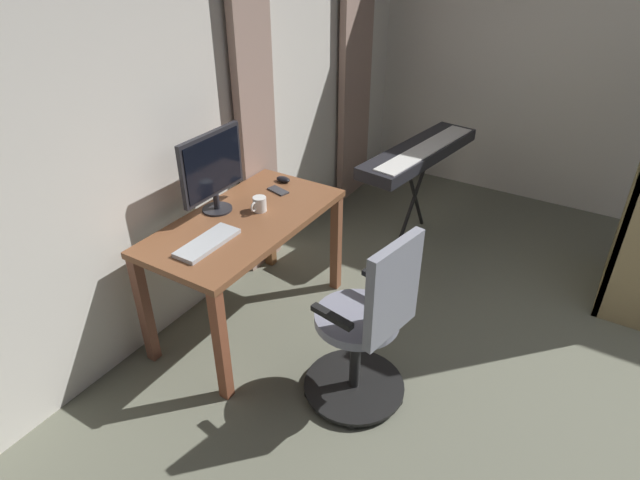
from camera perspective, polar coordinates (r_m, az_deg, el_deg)
name	(u,v)px	position (r m, az deg, el deg)	size (l,w,h in m)	color
back_room_partition	(201,84)	(3.40, -12.58, 15.97)	(5.11, 0.10, 2.83)	silver
curtain_left_panel	(356,53)	(4.76, 3.90, 19.37)	(0.48, 0.06, 2.58)	tan
curtain_right_panel	(254,94)	(3.61, -7.11, 15.30)	(0.36, 0.06, 2.58)	tan
desk	(246,234)	(3.22, -7.95, 0.60)	(1.27, 0.65, 0.76)	brown
office_chair	(367,330)	(2.75, 5.08, -9.52)	(0.56, 0.56, 1.05)	black
computer_monitor	(212,168)	(3.16, -11.46, 7.59)	(0.49, 0.18, 0.49)	#232328
computer_keyboard	(208,243)	(2.94, -11.95, -0.29)	(0.39, 0.15, 0.02)	#B7BCC1
computer_mouse	(283,179)	(3.58, -3.97, 6.50)	(0.06, 0.10, 0.04)	black
cell_phone_by_monitor	(278,191)	(3.45, -4.52, 5.30)	(0.07, 0.14, 0.01)	#333338
mug_tea	(259,204)	(3.21, -6.52, 3.83)	(0.12, 0.08, 0.09)	white
piano_keyboard	(419,154)	(4.25, 10.60, 9.04)	(1.31, 0.49, 0.76)	black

